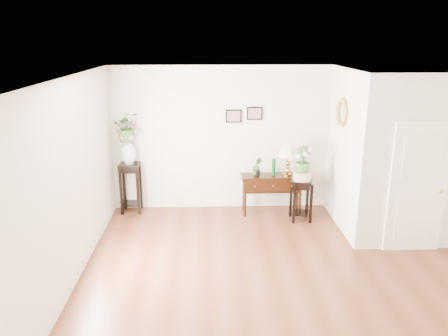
{
  "coord_description": "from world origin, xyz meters",
  "views": [
    {
      "loc": [
        -1.14,
        -5.49,
        3.3
      ],
      "look_at": [
        -0.89,
        1.3,
        1.25
      ],
      "focal_mm": 35.0,
      "sensor_mm": 36.0,
      "label": 1
    }
  ],
  "objects_px": {
    "table_lamp": "(288,157)",
    "plant_stand_a": "(131,188)",
    "console_table": "(271,194)",
    "plant_stand_b": "(301,200)"
  },
  "relations": [
    {
      "from": "table_lamp",
      "to": "console_table",
      "type": "bearing_deg",
      "value": 180.0
    },
    {
      "from": "plant_stand_a",
      "to": "plant_stand_b",
      "type": "height_order",
      "value": "plant_stand_a"
    },
    {
      "from": "console_table",
      "to": "plant_stand_a",
      "type": "distance_m",
      "value": 2.73
    },
    {
      "from": "table_lamp",
      "to": "plant_stand_b",
      "type": "height_order",
      "value": "table_lamp"
    },
    {
      "from": "table_lamp",
      "to": "plant_stand_b",
      "type": "distance_m",
      "value": 0.83
    },
    {
      "from": "console_table",
      "to": "plant_stand_b",
      "type": "height_order",
      "value": "plant_stand_b"
    },
    {
      "from": "table_lamp",
      "to": "plant_stand_a",
      "type": "relative_size",
      "value": 0.65
    },
    {
      "from": "console_table",
      "to": "plant_stand_b",
      "type": "xyz_separation_m",
      "value": [
        0.5,
        -0.32,
        0.01
      ]
    },
    {
      "from": "console_table",
      "to": "table_lamp",
      "type": "height_order",
      "value": "table_lamp"
    },
    {
      "from": "plant_stand_a",
      "to": "plant_stand_b",
      "type": "distance_m",
      "value": 3.26
    }
  ]
}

